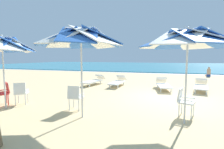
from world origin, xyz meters
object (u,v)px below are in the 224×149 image
object	(u,v)px
plastic_chair_0	(184,100)
beach_umbrella_1	(81,38)
beach_umbrella_2	(2,45)
plastic_chair_2	(21,92)
beach_umbrella_0	(188,39)
sun_lounger_2	(118,82)
sun_lounger_3	(94,81)
beachgoer_seated	(208,73)
sun_lounger_1	(163,85)
sun_lounger_0	(201,86)
plastic_chair_1	(75,96)
plastic_chair_4	(4,92)

from	to	relation	value
plastic_chair_0	beach_umbrella_1	xyz separation A→B (m)	(-2.96, -1.09, 1.89)
beach_umbrella_2	plastic_chair_2	distance (m)	1.84
beach_umbrella_0	sun_lounger_2	distance (m)	6.67
sun_lounger_3	beach_umbrella_0	bearing A→B (deg)	-46.16
beach_umbrella_2	plastic_chair_0	bearing A→B (deg)	10.73
plastic_chair_0	beachgoer_seated	distance (m)	13.00
sun_lounger_1	plastic_chair_0	bearing A→B (deg)	-80.76
sun_lounger_0	sun_lounger_3	world-z (taller)	same
plastic_chair_2	sun_lounger_0	xyz separation A→B (m)	(7.13, 5.08, -0.22)
sun_lounger_3	sun_lounger_2	bearing A→B (deg)	0.73
plastic_chair_0	beach_umbrella_2	world-z (taller)	beach_umbrella_2
sun_lounger_3	sun_lounger_0	bearing A→B (deg)	-1.18
beach_umbrella_1	sun_lounger_0	bearing A→B (deg)	53.19
beach_umbrella_2	sun_lounger_2	xyz separation A→B (m)	(2.50, 5.82, -1.96)
sun_lounger_2	beach_umbrella_1	bearing A→B (deg)	-84.78
plastic_chair_1	sun_lounger_2	world-z (taller)	plastic_chair_1
plastic_chair_2	sun_lounger_1	world-z (taller)	plastic_chair_2
plastic_chair_1	plastic_chair_4	bearing A→B (deg)	-174.72
sun_lounger_2	sun_lounger_0	bearing A→B (deg)	-1.86
beach_umbrella_0	sun_lounger_3	size ratio (longest dim) A/B	1.18
plastic_chair_1	sun_lounger_3	distance (m)	5.45
beach_umbrella_2	sun_lounger_3	bearing A→B (deg)	81.82
sun_lounger_0	beachgoer_seated	distance (m)	8.30
sun_lounger_0	beachgoer_seated	world-z (taller)	beachgoer_seated
beach_umbrella_0	sun_lounger_3	world-z (taller)	beach_umbrella_0
beachgoer_seated	plastic_chair_4	bearing A→B (deg)	-125.90
plastic_chair_4	beachgoer_seated	xyz separation A→B (m)	(9.69, 13.39, -0.20)
sun_lounger_2	sun_lounger_3	xyz separation A→B (m)	(-1.67, -0.02, 0.00)
plastic_chair_4	sun_lounger_0	bearing A→B (deg)	34.68
sun_lounger_3	plastic_chair_4	bearing A→B (deg)	-103.44
sun_lounger_0	beachgoer_seated	size ratio (longest dim) A/B	2.40
sun_lounger_0	plastic_chair_2	bearing A→B (deg)	-144.51
plastic_chair_0	plastic_chair_1	size ratio (longest dim) A/B	1.00
plastic_chair_1	plastic_chair_4	distance (m)	2.95
plastic_chair_1	sun_lounger_3	world-z (taller)	plastic_chair_1
beach_umbrella_1	sun_lounger_0	distance (m)	7.32
beach_umbrella_2	sun_lounger_3	distance (m)	6.17
plastic_chair_4	sun_lounger_2	size ratio (longest dim) A/B	0.40
plastic_chair_2	beach_umbrella_1	bearing A→B (deg)	-10.38
beach_umbrella_0	beach_umbrella_2	distance (m)	5.96
beach_umbrella_1	beachgoer_seated	size ratio (longest dim) A/B	2.98
beach_umbrella_2	plastic_chair_4	xyz separation A→B (m)	(-0.47, 0.33, -1.74)
beach_umbrella_2	sun_lounger_2	world-z (taller)	beach_umbrella_2
plastic_chair_1	sun_lounger_0	xyz separation A→B (m)	(4.77, 5.06, -0.22)
beach_umbrella_0	sun_lounger_0	world-z (taller)	beach_umbrella_0
beach_umbrella_1	plastic_chair_1	world-z (taller)	beach_umbrella_1
sun_lounger_2	beachgoer_seated	size ratio (longest dim) A/B	2.33
plastic_chair_0	sun_lounger_1	size ratio (longest dim) A/B	0.39
plastic_chair_2	plastic_chair_1	bearing A→B (deg)	0.50
plastic_chair_2	sun_lounger_0	world-z (taller)	plastic_chair_2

